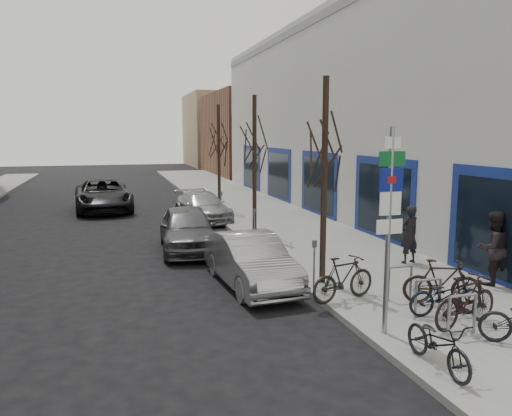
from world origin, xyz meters
TOP-DOWN VIEW (x-y plane):
  - ground at (0.00, 0.00)m, footprint 120.00×120.00m
  - sidewalk_east at (4.50, 10.00)m, footprint 5.00×70.00m
  - commercial_building at (17.00, 16.00)m, footprint 20.00×32.00m
  - brick_building_far at (13.00, 40.00)m, footprint 12.00×14.00m
  - tan_building_far at (13.50, 55.00)m, footprint 13.00×12.00m
  - highway_sign_pole at (2.40, -0.01)m, footprint 0.55×0.10m
  - bike_rack at (3.80, 0.60)m, footprint 0.66×2.26m
  - tree_near at (2.60, 3.50)m, footprint 1.80×1.80m
  - tree_mid at (2.60, 10.00)m, footprint 1.80×1.80m
  - tree_far at (2.60, 16.50)m, footprint 1.80×1.80m
  - meter_front at (2.15, 3.00)m, footprint 0.10×0.08m
  - meter_mid at (2.15, 8.50)m, footprint 0.10×0.08m
  - meter_back at (2.15, 14.00)m, footprint 0.10×0.08m
  - bike_near_left at (2.46, -1.58)m, footprint 0.52×1.69m
  - bike_near_right at (4.14, -0.18)m, footprint 1.92×0.97m
  - bike_mid_curb at (4.18, 0.50)m, footprint 1.75×0.70m
  - bike_mid_inner at (2.47, 2.00)m, footprint 1.89×0.97m
  - bike_far_inner at (4.54, 1.12)m, footprint 1.85×1.18m
  - parked_car_front at (0.80, 4.16)m, footprint 1.79×4.36m
  - parked_car_mid at (-0.20, 8.76)m, footprint 2.13×4.68m
  - parked_car_back at (1.40, 14.65)m, footprint 2.39×4.75m
  - lane_car at (-3.14, 19.14)m, footprint 3.15×6.17m
  - pedestrian_near at (5.93, 4.61)m, footprint 0.72×0.54m
  - pedestrian_far at (6.77, 2.09)m, footprint 0.73×0.50m

SIDE VIEW (x-z plane):
  - ground at x=0.00m, z-range 0.00..0.00m
  - sidewalk_east at x=4.50m, z-range 0.00..0.15m
  - bike_rack at x=3.80m, z-range 0.24..1.07m
  - parked_car_back at x=1.40m, z-range 0.00..1.32m
  - bike_near_left at x=2.46m, z-range 0.15..1.18m
  - bike_mid_curb at x=4.18m, z-range 0.15..1.19m
  - bike_far_inner at x=4.54m, z-range 0.15..1.23m
  - bike_mid_inner at x=2.47m, z-range 0.15..1.25m
  - parked_car_front at x=0.80m, z-range 0.00..1.40m
  - bike_near_right at x=4.14m, z-range 0.15..1.27m
  - parked_car_mid at x=-0.20m, z-range 0.00..1.56m
  - lane_car at x=-3.14m, z-range 0.00..1.67m
  - meter_front at x=2.15m, z-range 0.28..1.55m
  - meter_mid at x=2.15m, z-range 0.28..1.55m
  - meter_back at x=2.15m, z-range 0.28..1.55m
  - pedestrian_near at x=5.93m, z-range 0.15..1.92m
  - pedestrian_far at x=6.77m, z-range 0.15..2.12m
  - highway_sign_pole at x=2.40m, z-range 0.36..4.56m
  - brick_building_far at x=13.00m, z-range 0.00..8.00m
  - tree_near at x=2.60m, z-range 1.35..6.85m
  - tree_mid at x=2.60m, z-range 1.35..6.85m
  - tree_far at x=2.60m, z-range 1.35..6.85m
  - tan_building_far at x=13.50m, z-range 0.00..9.00m
  - commercial_building at x=17.00m, z-range 0.00..10.00m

